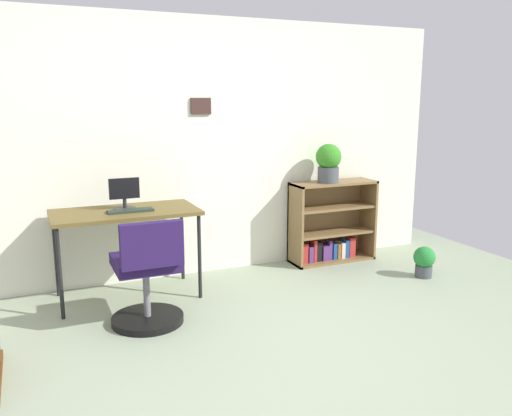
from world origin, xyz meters
TOP-DOWN VIEW (x-y plane):
  - ground_plane at (0.00, 0.00)m, footprint 6.24×6.24m
  - wall_back at (0.00, 2.15)m, footprint 5.20×0.12m
  - desk at (-0.61, 1.73)m, footprint 1.14×0.59m
  - monitor at (-0.60, 1.78)m, footprint 0.24×0.17m
  - keyboard at (-0.58, 1.66)m, footprint 0.36×0.11m
  - office_chair at (-0.58, 1.10)m, footprint 0.52×0.55m
  - bookshelf_low at (1.43, 1.96)m, footprint 0.86×0.30m
  - potted_plant_on_shelf at (1.36, 1.90)m, footprint 0.25×0.25m
  - potted_plant_floor at (1.95, 1.15)m, footprint 0.20×0.20m

SIDE VIEW (x-z plane):
  - ground_plane at x=0.00m, z-range 0.00..0.00m
  - potted_plant_floor at x=1.95m, z-range 0.01..0.30m
  - office_chair at x=-0.58m, z-range -0.06..0.75m
  - bookshelf_low at x=1.43m, z-range -0.05..0.76m
  - desk at x=-0.61m, z-range 0.31..1.04m
  - keyboard at x=-0.58m, z-range 0.73..0.74m
  - monitor at x=-0.60m, z-range 0.72..0.98m
  - potted_plant_on_shelf at x=1.36m, z-range 0.82..1.19m
  - wall_back at x=0.00m, z-range 0.00..2.31m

